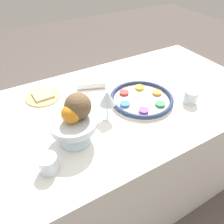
# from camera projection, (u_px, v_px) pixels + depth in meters

# --- Properties ---
(ground_plane) EXTENTS (8.00, 8.00, 0.00)m
(ground_plane) POSITION_uv_depth(u_px,v_px,m) (124.00, 182.00, 1.63)
(ground_plane) COLOR #564C47
(dining_table) EXTENTS (1.47, 0.83, 0.76)m
(dining_table) POSITION_uv_depth(u_px,v_px,m) (126.00, 147.00, 1.39)
(dining_table) COLOR white
(dining_table) RESTS_ON ground_plane
(seder_plate) EXTENTS (0.33, 0.33, 0.03)m
(seder_plate) POSITION_uv_depth(u_px,v_px,m) (141.00, 99.00, 1.13)
(seder_plate) COLOR silver
(seder_plate) RESTS_ON dining_table
(wine_glass) EXTENTS (0.07, 0.07, 0.15)m
(wine_glass) POSITION_uv_depth(u_px,v_px,m) (107.00, 99.00, 0.96)
(wine_glass) COLOR silver
(wine_glass) RESTS_ON dining_table
(fruit_stand) EXTENTS (0.19, 0.19, 0.11)m
(fruit_stand) POSITION_uv_depth(u_px,v_px,m) (73.00, 125.00, 0.86)
(fruit_stand) COLOR silver
(fruit_stand) RESTS_ON dining_table
(orange_fruit) EXTENTS (0.08, 0.08, 0.08)m
(orange_fruit) POSITION_uv_depth(u_px,v_px,m) (71.00, 114.00, 0.82)
(orange_fruit) COLOR orange
(orange_fruit) RESTS_ON fruit_stand
(coconut) EXTENTS (0.10, 0.10, 0.10)m
(coconut) POSITION_uv_depth(u_px,v_px,m) (78.00, 106.00, 0.83)
(coconut) COLOR brown
(coconut) RESTS_ON fruit_stand
(bread_plate) EXTENTS (0.18, 0.18, 0.02)m
(bread_plate) POSITION_uv_depth(u_px,v_px,m) (43.00, 96.00, 1.16)
(bread_plate) COLOR tan
(bread_plate) RESTS_ON dining_table
(napkin_roll) EXTENTS (0.16, 0.09, 0.04)m
(napkin_roll) POSITION_uv_depth(u_px,v_px,m) (92.00, 85.00, 1.22)
(napkin_roll) COLOR white
(napkin_roll) RESTS_ON dining_table
(cup_near) EXTENTS (0.07, 0.07, 0.07)m
(cup_near) POSITION_uv_depth(u_px,v_px,m) (48.00, 164.00, 0.78)
(cup_near) COLOR silver
(cup_near) RESTS_ON dining_table
(cup_mid) EXTENTS (0.07, 0.07, 0.07)m
(cup_mid) POSITION_uv_depth(u_px,v_px,m) (191.00, 97.00, 1.11)
(cup_mid) COLOR silver
(cup_mid) RESTS_ON dining_table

